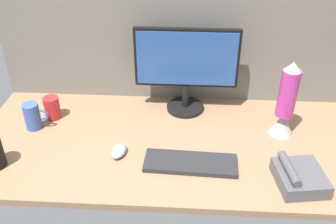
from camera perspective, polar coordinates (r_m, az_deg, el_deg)
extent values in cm
cube|color=#8C6B4C|center=(169.26, 2.06, -4.42)|extent=(180.00, 80.00, 3.00)
cube|color=slate|center=(183.59, 2.66, 12.32)|extent=(180.00, 5.00, 72.74)
cylinder|color=black|center=(187.94, 2.57, 0.72)|extent=(18.00, 18.00, 1.80)
cylinder|color=black|center=(184.58, 2.62, 2.39)|extent=(3.20, 3.20, 11.00)
cube|color=black|center=(176.24, 2.79, 8.04)|extent=(47.85, 2.40, 28.23)
cube|color=#264C8C|center=(174.97, 2.78, 7.85)|extent=(45.45, 0.60, 25.83)
cube|color=#262628|center=(154.48, 3.37, -7.59)|extent=(37.52, 14.58, 2.00)
ellipsoid|color=#99999E|center=(160.18, -7.31, -5.79)|extent=(7.38, 10.52, 3.40)
cylinder|color=#38569E|center=(182.04, -19.55, -0.60)|extent=(7.02, 7.02, 12.43)
torus|color=#38569E|center=(180.11, -18.32, -0.49)|extent=(6.47, 1.00, 6.47)
cylinder|color=red|center=(186.98, -16.86, 0.60)|extent=(7.15, 7.15, 10.80)
cone|color=#A5A5AD|center=(176.38, 16.59, -1.70)|extent=(10.68, 10.68, 9.71)
cylinder|color=#B2338C|center=(168.33, 17.42, 2.64)|extent=(7.77, 7.77, 21.36)
cone|color=#A5A5AD|center=(162.59, 18.15, 6.47)|extent=(6.99, 6.99, 3.88)
cube|color=#4C4C51|center=(153.44, 19.03, -9.22)|extent=(19.66, 21.33, 5.60)
cylinder|color=#4C4C51|center=(149.37, 17.59, -7.99)|extent=(5.73, 17.39, 3.20)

